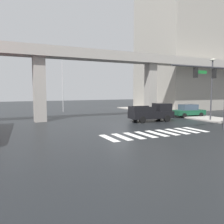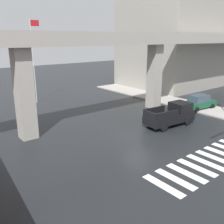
{
  "view_description": "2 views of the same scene",
  "coord_description": "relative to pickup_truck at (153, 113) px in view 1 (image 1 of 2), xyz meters",
  "views": [
    {
      "loc": [
        -11.42,
        -21.63,
        3.56
      ],
      "look_at": [
        -0.18,
        1.77,
        1.11
      ],
      "focal_mm": 36.24,
      "sensor_mm": 36.0,
      "label": 1
    },
    {
      "loc": [
        -14.4,
        -14.31,
        8.06
      ],
      "look_at": [
        0.1,
        3.82,
        1.15
      ],
      "focal_mm": 39.98,
      "sensor_mm": 36.0,
      "label": 2
    }
  ],
  "objects": [
    {
      "name": "ground_plane",
      "position": [
        -4.27,
        0.11,
        -0.99
      ],
      "size": [
        120.0,
        120.0,
        0.0
      ],
      "primitive_type": "plane",
      "color": "black"
    },
    {
      "name": "crosswalk_stripes",
      "position": [
        -4.27,
        -6.36,
        -0.98
      ],
      "size": [
        9.35,
        2.8,
        0.01
      ],
      "color": "silver",
      "rests_on": "ground"
    },
    {
      "name": "elevated_overpass",
      "position": [
        -4.27,
        5.46,
        6.44
      ],
      "size": [
        57.65,
        2.37,
        8.59
      ],
      "color": "#9E9991",
      "rests_on": "ground"
    },
    {
      "name": "office_building",
      "position": [
        16.86,
        13.73,
        18.83
      ],
      "size": [
        14.8,
        13.16,
        39.63
      ],
      "primitive_type": "cube",
      "color": "gray",
      "rests_on": "ground"
    },
    {
      "name": "sidewalk_east",
      "position": [
        7.46,
        2.11,
        -0.91
      ],
      "size": [
        4.0,
        36.0,
        0.15
      ],
      "primitive_type": "cube",
      "color": "#9E9991",
      "rests_on": "ground"
    },
    {
      "name": "pickup_truck",
      "position": [
        0.0,
        0.0,
        0.0
      ],
      "size": [
        5.26,
        2.45,
        2.08
      ],
      "color": "black",
      "rests_on": "ground"
    },
    {
      "name": "sedan_dark_green",
      "position": [
        6.92,
        1.51,
        -0.14
      ],
      "size": [
        4.48,
        2.34,
        1.72
      ],
      "color": "#14472D",
      "rests_on": "ground"
    },
    {
      "name": "traffic_signal_mast",
      "position": [
        1.14,
        -7.2,
        3.4
      ],
      "size": [
        6.49,
        0.32,
        6.2
      ],
      "color": "#38383D",
      "rests_on": "ground"
    },
    {
      "name": "street_lamp_near_corner",
      "position": [
        6.26,
        -2.69,
        3.57
      ],
      "size": [
        0.44,
        0.7,
        7.24
      ],
      "color": "#38383D",
      "rests_on": "ground"
    },
    {
      "name": "flagpole",
      "position": [
        -6.52,
        16.56,
        4.96
      ],
      "size": [
        1.16,
        0.12,
        10.3
      ],
      "color": "silver",
      "rests_on": "ground"
    }
  ]
}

